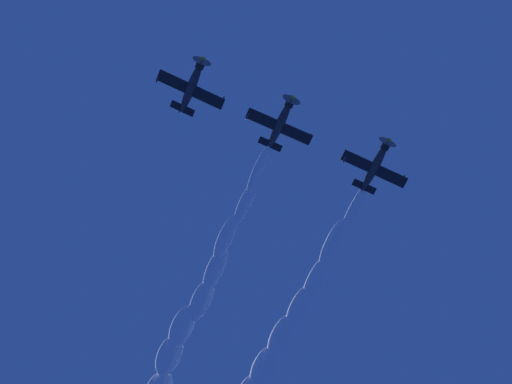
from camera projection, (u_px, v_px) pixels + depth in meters
airplane_lead at (376, 165)px, 95.70m from camera, size 6.86×7.58×2.41m
airplane_left_wingman at (280, 123)px, 95.13m from camera, size 6.86×7.64×2.57m
airplane_right_wingman at (192, 86)px, 92.43m from camera, size 6.87×7.57×2.45m
smoke_trail_lead at (268, 363)px, 108.71m from camera, size 40.01×11.88×3.84m
smoke_trail_left_wingman at (186, 326)px, 108.00m from camera, size 39.98×12.20×3.60m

